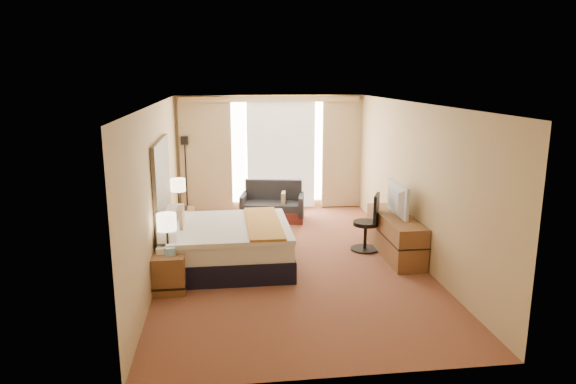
{
  "coord_description": "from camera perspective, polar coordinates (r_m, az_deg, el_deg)",
  "views": [
    {
      "loc": [
        -1.05,
        -8.12,
        3.03
      ],
      "look_at": [
        0.03,
        0.4,
        1.07
      ],
      "focal_mm": 32.0,
      "sensor_mm": 36.0,
      "label": 1
    }
  ],
  "objects": [
    {
      "name": "wall_back",
      "position": [
        11.79,
        -2.02,
        4.39
      ],
      "size": [
        4.2,
        0.02,
        2.6
      ],
      "primitive_type": "cube",
      "color": "tan",
      "rests_on": "ground"
    },
    {
      "name": "desk_chair",
      "position": [
        9.14,
        8.95,
        -3.68
      ],
      "size": [
        0.52,
        0.52,
        1.03
      ],
      "rotation": [
        0.0,
        0.0,
        -0.43
      ],
      "color": "black",
      "rests_on": "floor"
    },
    {
      "name": "curtains",
      "position": [
        11.66,
        -1.99,
        4.84
      ],
      "size": [
        4.12,
        0.19,
        2.56
      ],
      "color": "#C6B78B",
      "rests_on": "floor"
    },
    {
      "name": "floor_lamp",
      "position": [
        11.59,
        -11.34,
        3.6
      ],
      "size": [
        0.22,
        0.22,
        1.73
      ],
      "color": "black",
      "rests_on": "floor"
    },
    {
      "name": "media_dresser",
      "position": [
        9.02,
        11.81,
        -4.74
      ],
      "size": [
        0.5,
        1.8,
        0.7
      ],
      "primitive_type": "cube",
      "color": "brown",
      "rests_on": "floor"
    },
    {
      "name": "window",
      "position": [
        11.78,
        -0.8,
        4.49
      ],
      "size": [
        2.3,
        0.02,
        2.3
      ],
      "primitive_type": "cube",
      "color": "white",
      "rests_on": "wall_back"
    },
    {
      "name": "wall_left",
      "position": [
        8.36,
        -14.25,
        0.49
      ],
      "size": [
        0.02,
        7.0,
        2.6
      ],
      "primitive_type": "cube",
      "color": "tan",
      "rests_on": "ground"
    },
    {
      "name": "lamp_right",
      "position": [
        9.87,
        -12.12,
        0.69
      ],
      "size": [
        0.28,
        0.28,
        0.59
      ],
      "color": "black",
      "rests_on": "nightstand_right"
    },
    {
      "name": "wall_right",
      "position": [
        8.88,
        13.74,
        1.22
      ],
      "size": [
        0.02,
        7.0,
        2.6
      ],
      "primitive_type": "cube",
      "color": "tan",
      "rests_on": "ground"
    },
    {
      "name": "ceiling",
      "position": [
        8.19,
        0.18,
        9.82
      ],
      "size": [
        4.2,
        7.0,
        0.02
      ],
      "primitive_type": "cube",
      "color": "silver",
      "rests_on": "wall_back"
    },
    {
      "name": "tissue_box",
      "position": [
        7.47,
        -13.0,
        -6.43
      ],
      "size": [
        0.16,
        0.16,
        0.11
      ],
      "primitive_type": "cube",
      "rotation": [
        0.0,
        0.0,
        0.38
      ],
      "color": "#99CEEC",
      "rests_on": "nightstand_left"
    },
    {
      "name": "telephone",
      "position": [
        9.87,
        -11.76,
        -1.78
      ],
      "size": [
        0.22,
        0.19,
        0.07
      ],
      "primitive_type": "cube",
      "rotation": [
        0.0,
        0.0,
        -0.35
      ],
      "color": "black",
      "rests_on": "nightstand_right"
    },
    {
      "name": "bed",
      "position": [
        8.39,
        -6.93,
        -5.8
      ],
      "size": [
        2.04,
        1.86,
        0.99
      ],
      "color": "black",
      "rests_on": "floor"
    },
    {
      "name": "lamp_left",
      "position": [
        7.45,
        -13.33,
        -3.34
      ],
      "size": [
        0.28,
        0.28,
        0.58
      ],
      "color": "black",
      "rests_on": "nightstand_left"
    },
    {
      "name": "nightstand_left",
      "position": [
        7.63,
        -13.02,
        -8.69
      ],
      "size": [
        0.45,
        0.52,
        0.55
      ],
      "primitive_type": "cube",
      "color": "brown",
      "rests_on": "floor"
    },
    {
      "name": "television",
      "position": [
        8.9,
        11.55,
        -0.78
      ],
      "size": [
        0.13,
        0.95,
        0.55
      ],
      "primitive_type": "imported",
      "rotation": [
        0.0,
        0.0,
        1.56
      ],
      "color": "black",
      "rests_on": "media_dresser"
    },
    {
      "name": "floor",
      "position": [
        8.73,
        0.16,
        -7.49
      ],
      "size": [
        4.2,
        7.0,
        0.02
      ],
      "primitive_type": "cube",
      "color": "maroon",
      "rests_on": "ground"
    },
    {
      "name": "wall_front",
      "position": [
        5.04,
        5.33,
        -7.31
      ],
      "size": [
        4.2,
        0.02,
        2.6
      ],
      "primitive_type": "cube",
      "color": "tan",
      "rests_on": "ground"
    },
    {
      "name": "headboard",
      "position": [
        8.56,
        -13.82,
        0.65
      ],
      "size": [
        0.06,
        1.85,
        1.5
      ],
      "primitive_type": "cube",
      "color": "black",
      "rests_on": "wall_left"
    },
    {
      "name": "nightstand_right",
      "position": [
        9.99,
        -11.65,
        -3.45
      ],
      "size": [
        0.45,
        0.52,
        0.55
      ],
      "primitive_type": "cube",
      "color": "brown",
      "rests_on": "floor"
    },
    {
      "name": "loveseat",
      "position": [
        11.0,
        -1.69,
        -1.68
      ],
      "size": [
        1.43,
        0.95,
        0.83
      ],
      "rotation": [
        0.0,
        0.0,
        -0.19
      ],
      "color": "#5A2019",
      "rests_on": "floor"
    }
  ]
}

